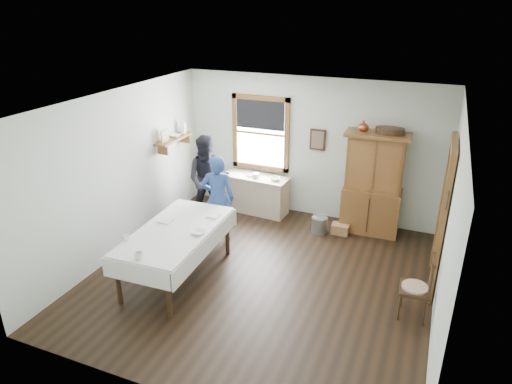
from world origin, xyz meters
The scene contains 20 objects.
room centered at (0.00, 0.00, 1.35)m, with size 5.01×5.01×2.70m.
window centered at (-1.00, 2.46, 1.64)m, with size 1.18×0.07×1.48m.
doorway centered at (2.46, 0.85, 1.16)m, with size 0.09×1.14×2.22m.
wall_shelf centered at (-2.37, 1.54, 1.57)m, with size 0.24×1.00×0.44m.
framed_picture centered at (0.15, 2.46, 1.55)m, with size 0.30×0.04×0.40m, color #382513.
rug_beater centered at (2.45, 0.30, 1.72)m, with size 0.27×0.27×0.01m, color black.
work_counter centered at (-0.99, 2.17, 0.38)m, with size 1.32×0.50×0.76m, color #C3B087.
china_hutch centered at (1.28, 2.17, 0.94)m, with size 1.10×0.52×1.87m, color brown.
dining_table centered at (-1.19, -0.47, 0.41)m, with size 1.08×2.05×0.82m, color silver.
spindle_chair centered at (2.24, -0.10, 0.47)m, with size 0.43×0.43×0.94m, color #382513.
pail centered at (0.45, 1.77, 0.15)m, with size 0.29×0.29×0.31m, color gray.
wicker_basket centered at (0.81, 1.87, 0.09)m, with size 0.31×0.22×0.18m, color #986E44.
woman_blue centered at (-1.14, 0.83, 0.73)m, with size 0.54×0.35×1.47m, color navy.
figure_dark centered at (-1.67, 1.49, 0.78)m, with size 0.76×0.59×1.56m, color black.
table_cup_a centered at (-1.18, -1.38, 0.87)m, with size 0.12×0.12×0.10m, color white.
table_cup_b centered at (-1.64, -1.03, 0.87)m, with size 0.10×0.10×0.09m, color white.
table_bowl centered at (-0.81, -0.47, 0.85)m, with size 0.23×0.23×0.06m, color white.
counter_book centered at (-1.18, 2.15, 0.77)m, with size 0.15×0.21×0.02m, color brown.
counter_bowl centered at (-0.55, 2.11, 0.79)m, with size 0.19×0.19×0.06m, color white.
shelf_bowl centered at (-2.37, 1.55, 1.60)m, with size 0.22×0.22×0.05m, color white.
Camera 1 is at (2.20, -5.58, 3.97)m, focal length 32.00 mm.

